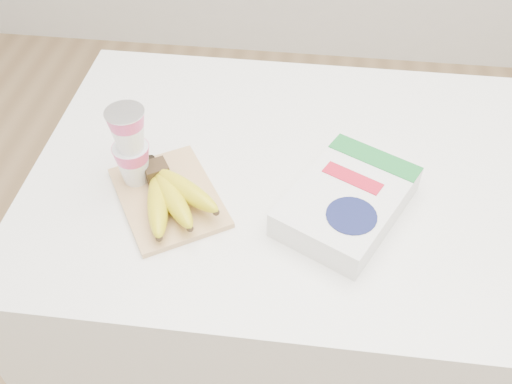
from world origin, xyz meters
The scene contains 6 objects.
room centered at (0.00, 0.00, 1.35)m, with size 4.00×4.00×4.00m.
table centered at (0.00, 0.00, 0.48)m, with size 1.27×0.85×0.95m, color white.
cutting_board centered at (-0.31, -0.12, 0.96)m, with size 0.19×0.26×0.01m, color #DDBD79.
bananas centered at (-0.30, -0.15, 0.99)m, with size 0.20×0.22×0.07m.
yogurt_stack centered at (-0.39, -0.08, 1.06)m, with size 0.08×0.08×0.18m.
cereal_box centered at (0.05, -0.11, 0.98)m, with size 0.30×0.34×0.06m.
Camera 1 is at (-0.03, -0.91, 1.81)m, focal length 40.00 mm.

